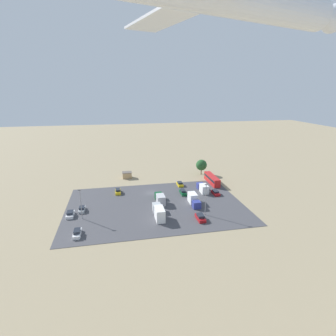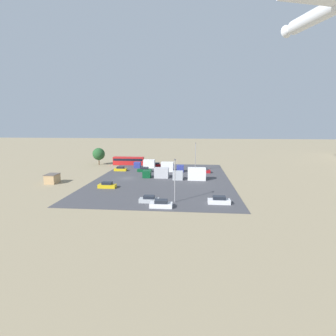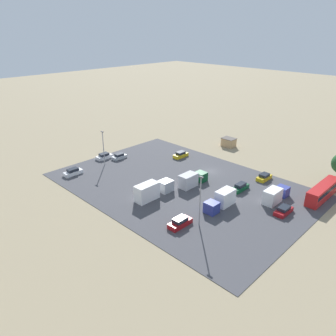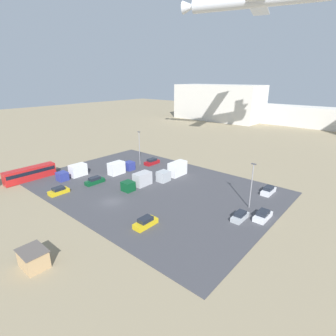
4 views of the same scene
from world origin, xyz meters
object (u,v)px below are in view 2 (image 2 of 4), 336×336
Objects in this scene: parked_car_5 at (219,201)px; parked_car_6 at (149,199)px; parked_car_2 at (203,171)px; parked_car_7 at (120,169)px; parked_truck_1 at (171,167)px; parked_car_3 at (144,170)px; parked_truck_0 at (191,174)px; shed_building at (52,179)px; parked_truck_2 at (146,164)px; bus at (129,160)px; parked_car_4 at (107,185)px; parked_car_0 at (161,204)px; parked_truck_3 at (157,173)px.

parked_car_5 is 14.29m from parked_car_6.
parked_car_2 is 28.00m from parked_car_7.
parked_truck_1 is (-0.32, 17.29, 0.84)m from parked_car_7.
parked_car_2 reaches higher than parked_car_3.
parked_truck_0 is at bearing 63.11° from parked_car_7.
parked_truck_2 reaches higher than shed_building.
parked_truck_0 is (-22.01, -5.70, 0.97)m from parked_car_5.
parked_car_7 is 10.18m from parked_truck_2.
parked_car_2 is 0.62× the size of parked_truck_1.
parked_car_2 is at bearing 83.60° from parked_truck_1.
parked_truck_2 is at bearing -169.09° from parked_car_6.
parked_car_7 is at bearing 88.19° from parked_car_2.
bus is at bearing -126.02° from parked_truck_1.
parked_car_2 is at bearing 114.14° from shed_building.
parked_truck_2 is (-6.73, 7.60, 0.75)m from parked_car_7.
parked_car_4 is at bearing 7.44° from parked_car_7.
shed_building is 0.90× the size of parked_car_0.
parked_truck_0 reaches higher than parked_car_6.
parked_truck_0 is 14.34m from parked_truck_1.
bus is 1.57× the size of parked_truck_1.
parked_car_4 is 27.84m from parked_truck_1.
bus is 21.83m from parked_truck_1.
parked_car_2 is 10.80m from parked_truck_1.
bus reaches higher than parked_car_3.
shed_building is 36.81m from parked_car_0.
parked_car_7 is at bearing -138.92° from parked_car_5.
parked_car_3 is at bearing -168.09° from parked_car_6.
parked_car_3 is 8.93m from parked_truck_1.
bus is (-32.68, 13.24, 0.46)m from shed_building.
parked_truck_2 reaches higher than parked_car_7.
parked_truck_0 reaches higher than bus.
parked_truck_3 is at bearing 31.23° from parked_car_3.
bus is 1.56× the size of parked_truck_3.
parked_car_3 is at bearing 166.58° from parked_car_4.
parked_car_7 is 0.55× the size of parked_truck_3.
bus reaches higher than parked_car_0.
parked_car_7 is at bearing -88.95° from parked_truck_1.
parked_car_3 is at bearing -147.28° from parked_car_5.
bus is at bearing 31.73° from parked_truck_3.
parked_car_4 is 0.97× the size of parked_car_5.
parked_truck_1 is (-1.20, -10.70, 0.77)m from parked_car_2.
parked_car_7 is (-19.53, 13.61, -0.59)m from shed_building.
shed_building is at bearing -103.75° from parked_car_4.
parked_car_2 is 21.77m from parked_truck_2.
parked_car_0 is 37.99m from parked_car_3.
parked_truck_0 reaches higher than shed_building.
parked_car_0 is at bearing -73.56° from parked_car_5.
parked_truck_1 is (-34.99, 1.70, 0.85)m from parked_car_6.
bus is 2.56× the size of parked_car_3.
parked_car_2 reaches higher than parked_car_0.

